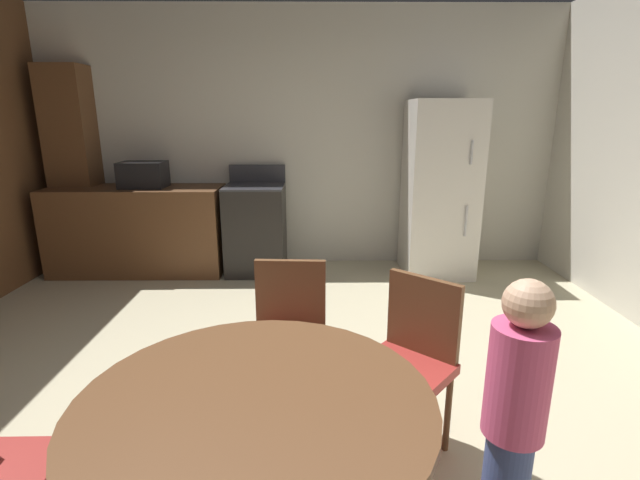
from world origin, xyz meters
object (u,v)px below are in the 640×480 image
dining_table (257,443)px  person_child (514,413)px  chair_north (289,333)px  chair_northeast (409,356)px  microwave (143,175)px  refrigerator (440,190)px  oven_range (256,228)px

dining_table → person_child: (0.90, 0.17, -0.02)m
chair_north → chair_northeast: same height
microwave → refrigerator: bearing=-1.0°
chair_north → person_child: size_ratio=0.80×
oven_range → microwave: 1.25m
oven_range → chair_north: bearing=-78.9°
refrigerator → microwave: (-3.01, 0.05, 0.15)m
dining_table → chair_northeast: size_ratio=1.31×
microwave → dining_table: size_ratio=0.39×
refrigerator → dining_table: (-1.45, -3.37, -0.28)m
microwave → dining_table: bearing=-65.5°
dining_table → chair_north: 0.96m
microwave → chair_north: microwave is taller
chair_north → chair_northeast: bearing=70.5°
oven_range → microwave: size_ratio=2.50×
refrigerator → chair_northeast: size_ratio=2.02×
dining_table → chair_north: size_ratio=1.31×
refrigerator → dining_table: size_ratio=1.55×
dining_table → person_child: 0.92m
chair_northeast → person_child: (0.27, -0.55, 0.08)m
microwave → dining_table: microwave is taller
dining_table → chair_northeast: bearing=48.3°
oven_range → refrigerator: bearing=-1.6°
oven_range → chair_north: (0.49, -2.46, 0.03)m
chair_northeast → microwave: bearing=-99.2°
microwave → person_child: bearing=-52.9°
person_child → refrigerator: bearing=-110.3°
refrigerator → dining_table: 3.68m
person_child → microwave: bearing=-63.4°
oven_range → chair_north: 2.51m
microwave → chair_northeast: microwave is taller
chair_northeast → dining_table: bearing=0.0°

